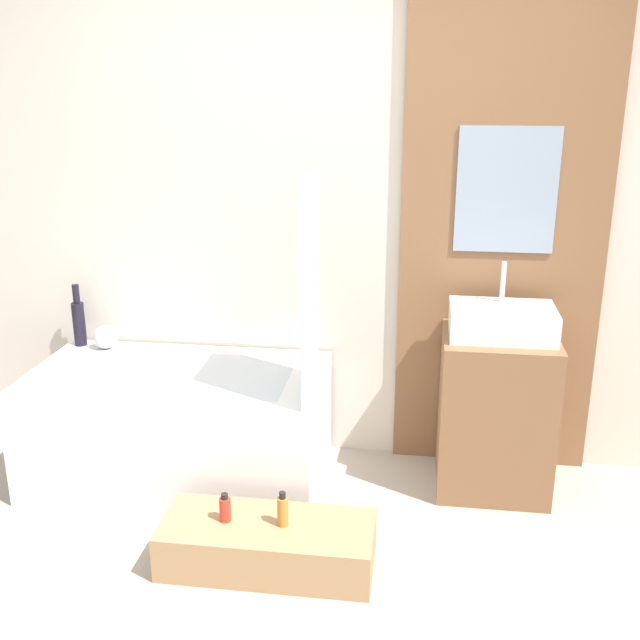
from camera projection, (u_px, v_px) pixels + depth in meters
wall_tiled_back at (330, 211)px, 3.75m from camera, size 4.20×0.06×2.60m
wall_wood_accent at (504, 216)px, 3.59m from camera, size 0.99×0.04×2.60m
bathtub at (179, 425)px, 3.74m from camera, size 1.43×0.79×0.57m
glass_shower_screen at (310, 289)px, 3.27m from camera, size 0.01×0.45×0.99m
wooden_step_bench at (268, 544)px, 3.09m from camera, size 0.88×0.37×0.20m
vanity_cabinet at (495, 412)px, 3.63m from camera, size 0.53×0.48×0.78m
sink at (502, 321)px, 3.48m from camera, size 0.48×0.33×0.34m
vase_tall_dark at (79, 321)px, 3.99m from camera, size 0.07×0.07×0.34m
vase_round_light at (105, 337)px, 3.96m from camera, size 0.12×0.12×0.12m
bottle_soap_primary at (225, 509)px, 3.07m from camera, size 0.05×0.05×0.12m
bottle_soap_secondary at (283, 511)px, 3.04m from camera, size 0.04×0.04×0.15m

